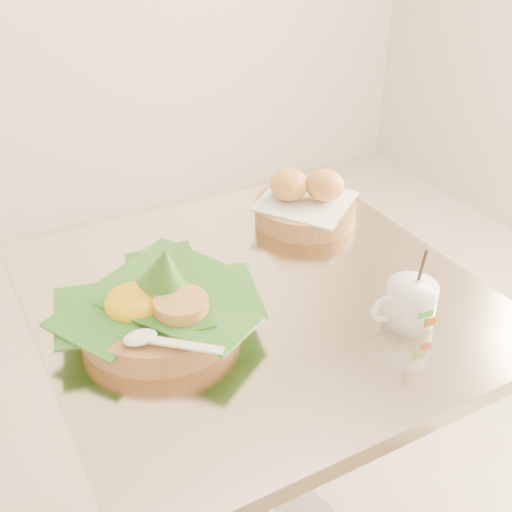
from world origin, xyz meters
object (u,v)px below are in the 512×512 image
rice_basket (158,305)px  bread_basket (306,203)px  cafe_table (258,391)px  coffee_mug (409,302)px

rice_basket → bread_basket: (0.38, 0.18, -0.00)m
cafe_table → rice_basket: size_ratio=2.43×
cafe_table → coffee_mug: 0.35m
cafe_table → bread_basket: size_ratio=3.19×
cafe_table → rice_basket: bearing=-178.1°
coffee_mug → bread_basket: bearing=84.3°
cafe_table → coffee_mug: bearing=-46.6°
bread_basket → coffee_mug: size_ratio=1.75×
coffee_mug → cafe_table: bearing=133.4°
rice_basket → bread_basket: size_ratio=1.31×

